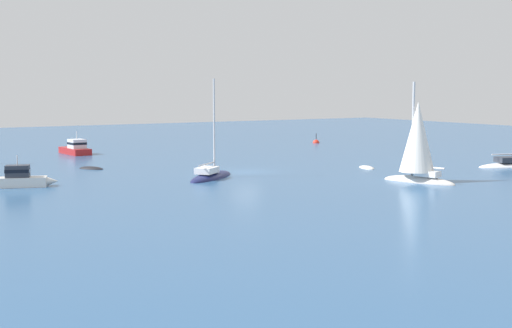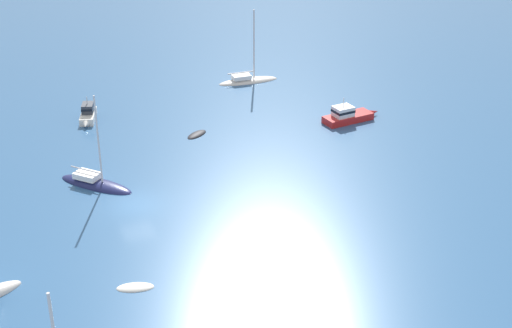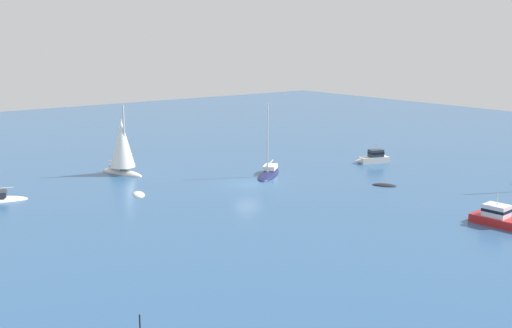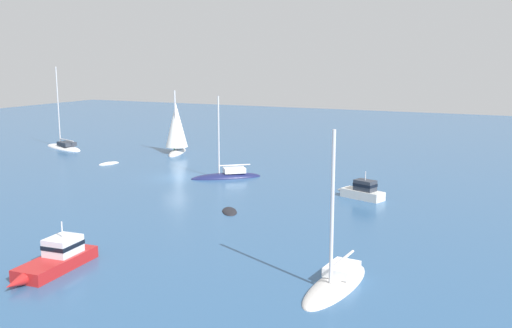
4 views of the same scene
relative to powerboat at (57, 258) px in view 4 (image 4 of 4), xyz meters
The scene contains 9 objects.
ground_plane 24.91m from the powerboat, 71.78° to the right, with size 160.00×160.00×0.00m, color #2D5684.
powerboat is the anchor object (origin of this frame).
yacht 25.95m from the powerboat, 82.77° to the right, with size 6.49×5.80×8.36m.
powerboat_1 25.51m from the powerboat, 114.99° to the right, with size 4.51×2.44×2.30m.
rib 32.51m from the powerboat, 55.35° to the right, with size 1.79×2.64×0.40m.
sloop 15.24m from the powerboat, 163.66° to the right, with size 2.49×6.99×8.54m.
tender 14.96m from the powerboat, 101.32° to the right, with size 2.29×2.70×0.43m.
sailboat 39.35m from the powerboat, 66.47° to the right, with size 3.37×6.11×8.13m.
sloop_1 45.34m from the powerboat, 46.85° to the right, with size 8.18×4.78×10.77m.
Camera 4 is at (-30.70, 46.27, 11.43)m, focal length 40.63 mm.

